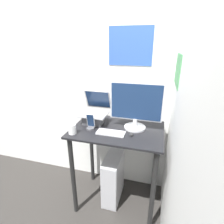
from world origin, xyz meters
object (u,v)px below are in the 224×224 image
monitor (136,107)px  cell_phone (91,125)px  computer_tower (113,178)px  laptop (94,115)px  mouse (131,134)px  keyboard (111,133)px

monitor → cell_phone: 0.49m
cell_phone → computer_tower: 0.77m
laptop → mouse: size_ratio=5.64×
keyboard → monitor: bearing=40.7°
monitor → computer_tower: monitor is taller
laptop → monitor: 0.48m
laptop → monitor: bearing=-3.0°
monitor → keyboard: (-0.21, -0.18, -0.22)m
laptop → cell_phone: (0.02, -0.17, -0.04)m
computer_tower → keyboard: bearing=-84.4°
keyboard → computer_tower: (-0.02, 0.16, -0.69)m
monitor → mouse: monitor is taller
cell_phone → mouse: bearing=-2.9°
mouse → laptop: bearing=156.9°
cell_phone → computer_tower: cell_phone is taller
monitor → keyboard: 0.35m
monitor → cell_phone: bearing=-161.3°
keyboard → mouse: bearing=3.3°
laptop → computer_tower: laptop is taller
laptop → computer_tower: (0.23, -0.05, -0.77)m
monitor → mouse: (-0.01, -0.17, -0.22)m
laptop → keyboard: 0.33m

